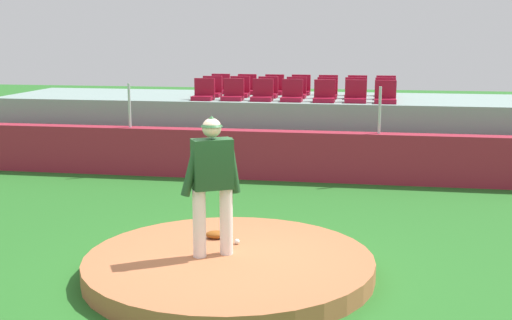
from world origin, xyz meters
TOP-DOWN VIEW (x-y plane):
  - ground_plane at (0.00, 0.00)m, footprint 60.00×60.00m
  - pitchers_mound at (0.00, 0.00)m, footprint 3.81×3.81m
  - pitcher at (-0.21, 0.01)m, footprint 0.76×0.49m
  - baseball at (0.00, 0.53)m, footprint 0.07×0.07m
  - fielding_glove at (-0.35, 0.73)m, footprint 0.33×0.25m
  - brick_barrier at (0.00, 5.92)m, footprint 15.36×0.40m
  - fence_post_left at (-3.53, 5.92)m, footprint 0.06×0.06m
  - fence_post_right at (1.95, 5.92)m, footprint 0.06×0.06m
  - bleacher_platform at (0.00, 8.13)m, footprint 14.56×3.19m
  - stadium_chair_0 at (-2.11, 7.03)m, footprint 0.48×0.44m
  - stadium_chair_1 at (-1.42, 7.08)m, footprint 0.48×0.44m
  - stadium_chair_2 at (-0.72, 7.07)m, footprint 0.48×0.44m
  - stadium_chair_3 at (-0.03, 7.08)m, footprint 0.48×0.44m
  - stadium_chair_4 at (0.71, 7.05)m, footprint 0.48×0.44m
  - stadium_chair_5 at (1.42, 7.08)m, footprint 0.48×0.44m
  - stadium_chair_6 at (2.08, 7.04)m, footprint 0.48×0.44m
  - stadium_chair_7 at (-2.12, 7.88)m, footprint 0.48×0.44m
  - stadium_chair_8 at (-1.43, 7.92)m, footprint 0.48×0.44m
  - stadium_chair_9 at (-0.72, 7.89)m, footprint 0.48×0.44m
  - stadium_chair_10 at (-0.03, 7.90)m, footprint 0.48×0.44m
  - stadium_chair_11 at (0.72, 7.89)m, footprint 0.48×0.44m
  - stadium_chair_12 at (1.38, 7.93)m, footprint 0.48×0.44m
  - stadium_chair_13 at (2.09, 7.89)m, footprint 0.48×0.44m
  - stadium_chair_14 at (-2.12, 8.78)m, footprint 0.48×0.44m
  - stadium_chair_15 at (-1.41, 8.76)m, footprint 0.48×0.44m
  - stadium_chair_16 at (-0.69, 8.75)m, footprint 0.48×0.44m
  - stadium_chair_17 at (-0.01, 8.78)m, footprint 0.48×0.44m
  - stadium_chair_18 at (0.68, 8.75)m, footprint 0.48×0.44m
  - stadium_chair_19 at (1.41, 8.74)m, footprint 0.48×0.44m
  - stadium_chair_20 at (2.12, 8.77)m, footprint 0.48×0.44m

SIDE VIEW (x-z plane):
  - ground_plane at x=0.00m, z-range 0.00..0.00m
  - pitchers_mound at x=0.00m, z-range 0.00..0.25m
  - baseball at x=0.00m, z-range 0.25..0.33m
  - fielding_glove at x=-0.35m, z-range 0.25..0.36m
  - brick_barrier at x=0.00m, z-range 0.00..1.06m
  - bleacher_platform at x=0.00m, z-range 0.00..1.59m
  - pitcher at x=-0.21m, z-range 0.40..2.26m
  - fence_post_left at x=-3.53m, z-range 1.06..2.05m
  - fence_post_right at x=1.95m, z-range 1.06..2.05m
  - stadium_chair_0 at x=-2.11m, z-range 1.50..2.00m
  - stadium_chair_1 at x=-1.42m, z-range 1.50..2.00m
  - stadium_chair_2 at x=-0.72m, z-range 1.50..2.00m
  - stadium_chair_3 at x=-0.03m, z-range 1.50..2.00m
  - stadium_chair_4 at x=0.71m, z-range 1.50..2.00m
  - stadium_chair_5 at x=1.42m, z-range 1.50..2.00m
  - stadium_chair_6 at x=2.08m, z-range 1.50..2.00m
  - stadium_chair_7 at x=-2.12m, z-range 1.50..2.00m
  - stadium_chair_8 at x=-1.43m, z-range 1.50..2.00m
  - stadium_chair_9 at x=-0.72m, z-range 1.50..2.00m
  - stadium_chair_10 at x=-0.03m, z-range 1.50..2.00m
  - stadium_chair_11 at x=0.72m, z-range 1.50..2.00m
  - stadium_chair_12 at x=1.38m, z-range 1.50..2.00m
  - stadium_chair_13 at x=2.09m, z-range 1.50..2.00m
  - stadium_chair_14 at x=-2.12m, z-range 1.50..2.00m
  - stadium_chair_15 at x=-1.41m, z-range 1.50..2.00m
  - stadium_chair_16 at x=-0.69m, z-range 1.50..2.00m
  - stadium_chair_17 at x=-0.01m, z-range 1.50..2.00m
  - stadium_chair_18 at x=0.68m, z-range 1.50..2.00m
  - stadium_chair_19 at x=1.41m, z-range 1.50..2.00m
  - stadium_chair_20 at x=2.12m, z-range 1.50..2.00m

